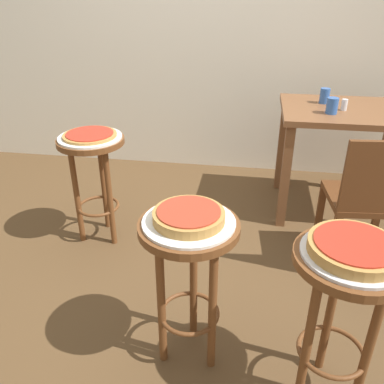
{
  "coord_description": "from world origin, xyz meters",
  "views": [
    {
      "loc": [
        0.39,
        -1.89,
        1.55
      ],
      "look_at": [
        0.12,
        -0.16,
        0.63
      ],
      "focal_mm": 37.96,
      "sensor_mm": 36.0,
      "label": 1
    }
  ],
  "objects_px": {
    "pizza_middle": "(189,216)",
    "cup_far_edge": "(325,96)",
    "pizza_leftside": "(90,135)",
    "wooden_chair": "(368,199)",
    "stool_foreground": "(344,295)",
    "condiment_shaker": "(344,105)",
    "serving_plate_middle": "(189,222)",
    "dining_table": "(345,128)",
    "pizza_foreground": "(355,248)",
    "serving_plate_leftside": "(90,137)",
    "cup_near_edge": "(332,106)",
    "stool_middle": "(189,260)",
    "stool_leftside": "(94,165)",
    "serving_plate_foreground": "(353,254)"
  },
  "relations": [
    {
      "from": "stool_leftside",
      "to": "stool_middle",
      "type": "bearing_deg",
      "value": -49.05
    },
    {
      "from": "pizza_foreground",
      "to": "cup_far_edge",
      "type": "distance_m",
      "value": 1.74
    },
    {
      "from": "cup_near_edge",
      "to": "wooden_chair",
      "type": "distance_m",
      "value": 0.7
    },
    {
      "from": "pizza_middle",
      "to": "serving_plate_leftside",
      "type": "relative_size",
      "value": 0.74
    },
    {
      "from": "serving_plate_leftside",
      "to": "cup_far_edge",
      "type": "height_order",
      "value": "cup_far_edge"
    },
    {
      "from": "pizza_middle",
      "to": "wooden_chair",
      "type": "height_order",
      "value": "wooden_chair"
    },
    {
      "from": "stool_middle",
      "to": "stool_leftside",
      "type": "relative_size",
      "value": 1.0
    },
    {
      "from": "stool_middle",
      "to": "cup_far_edge",
      "type": "height_order",
      "value": "cup_far_edge"
    },
    {
      "from": "pizza_leftside",
      "to": "dining_table",
      "type": "bearing_deg",
      "value": 21.9
    },
    {
      "from": "pizza_leftside",
      "to": "wooden_chair",
      "type": "bearing_deg",
      "value": -2.65
    },
    {
      "from": "stool_leftside",
      "to": "wooden_chair",
      "type": "distance_m",
      "value": 1.63
    },
    {
      "from": "serving_plate_middle",
      "to": "condiment_shaker",
      "type": "relative_size",
      "value": 4.97
    },
    {
      "from": "serving_plate_middle",
      "to": "stool_leftside",
      "type": "xyz_separation_m",
      "value": [
        -0.74,
        0.86,
        -0.18
      ]
    },
    {
      "from": "pizza_foreground",
      "to": "wooden_chair",
      "type": "height_order",
      "value": "wooden_chair"
    },
    {
      "from": "stool_foreground",
      "to": "cup_near_edge",
      "type": "relative_size",
      "value": 6.82
    },
    {
      "from": "stool_middle",
      "to": "serving_plate_middle",
      "type": "relative_size",
      "value": 1.91
    },
    {
      "from": "serving_plate_foreground",
      "to": "stool_middle",
      "type": "bearing_deg",
      "value": 168.62
    },
    {
      "from": "serving_plate_leftside",
      "to": "cup_far_edge",
      "type": "xyz_separation_m",
      "value": [
        1.45,
        0.75,
        0.12
      ]
    },
    {
      "from": "stool_foreground",
      "to": "serving_plate_middle",
      "type": "relative_size",
      "value": 1.91
    },
    {
      "from": "pizza_middle",
      "to": "dining_table",
      "type": "xyz_separation_m",
      "value": [
        0.85,
        1.5,
        -0.1
      ]
    },
    {
      "from": "pizza_middle",
      "to": "pizza_leftside",
      "type": "distance_m",
      "value": 1.14
    },
    {
      "from": "serving_plate_middle",
      "to": "cup_far_edge",
      "type": "distance_m",
      "value": 1.76
    },
    {
      "from": "stool_middle",
      "to": "wooden_chair",
      "type": "distance_m",
      "value": 1.18
    },
    {
      "from": "serving_plate_middle",
      "to": "cup_far_edge",
      "type": "height_order",
      "value": "cup_far_edge"
    },
    {
      "from": "serving_plate_foreground",
      "to": "stool_middle",
      "type": "relative_size",
      "value": 0.51
    },
    {
      "from": "serving_plate_middle",
      "to": "pizza_leftside",
      "type": "xyz_separation_m",
      "value": [
        -0.74,
        0.86,
        0.02
      ]
    },
    {
      "from": "stool_foreground",
      "to": "condiment_shaker",
      "type": "distance_m",
      "value": 1.61
    },
    {
      "from": "serving_plate_leftside",
      "to": "condiment_shaker",
      "type": "xyz_separation_m",
      "value": [
        1.55,
        0.59,
        0.1
      ]
    },
    {
      "from": "stool_middle",
      "to": "serving_plate_leftside",
      "type": "relative_size",
      "value": 1.84
    },
    {
      "from": "pizza_middle",
      "to": "serving_plate_middle",
      "type": "bearing_deg",
      "value": 0.0
    },
    {
      "from": "pizza_middle",
      "to": "cup_far_edge",
      "type": "bearing_deg",
      "value": 66.46
    },
    {
      "from": "wooden_chair",
      "to": "pizza_middle",
      "type": "bearing_deg",
      "value": -138.57
    },
    {
      "from": "serving_plate_foreground",
      "to": "pizza_foreground",
      "type": "bearing_deg",
      "value": 0.0
    },
    {
      "from": "pizza_leftside",
      "to": "stool_foreground",
      "type": "bearing_deg",
      "value": -36.12
    },
    {
      "from": "pizza_foreground",
      "to": "dining_table",
      "type": "relative_size",
      "value": 0.36
    },
    {
      "from": "stool_foreground",
      "to": "condiment_shaker",
      "type": "xyz_separation_m",
      "value": [
        0.22,
        1.57,
        0.29
      ]
    },
    {
      "from": "pizza_foreground",
      "to": "cup_near_edge",
      "type": "relative_size",
      "value": 3.07
    },
    {
      "from": "serving_plate_leftside",
      "to": "cup_near_edge",
      "type": "xyz_separation_m",
      "value": [
        1.46,
        0.5,
        0.12
      ]
    },
    {
      "from": "cup_near_edge",
      "to": "wooden_chair",
      "type": "height_order",
      "value": "cup_near_edge"
    },
    {
      "from": "pizza_foreground",
      "to": "wooden_chair",
      "type": "xyz_separation_m",
      "value": [
        0.29,
        0.9,
        -0.27
      ]
    },
    {
      "from": "serving_plate_foreground",
      "to": "pizza_middle",
      "type": "bearing_deg",
      "value": 168.62
    },
    {
      "from": "stool_foreground",
      "to": "dining_table",
      "type": "relative_size",
      "value": 0.79
    },
    {
      "from": "pizza_foreground",
      "to": "cup_near_edge",
      "type": "height_order",
      "value": "cup_near_edge"
    },
    {
      "from": "serving_plate_leftside",
      "to": "dining_table",
      "type": "xyz_separation_m",
      "value": [
        1.6,
        0.64,
        -0.07
      ]
    },
    {
      "from": "dining_table",
      "to": "pizza_middle",
      "type": "bearing_deg",
      "value": -119.62
    },
    {
      "from": "serving_plate_foreground",
      "to": "pizza_middle",
      "type": "height_order",
      "value": "pizza_middle"
    },
    {
      "from": "pizza_foreground",
      "to": "stool_leftside",
      "type": "relative_size",
      "value": 0.45
    },
    {
      "from": "cup_near_edge",
      "to": "serving_plate_foreground",
      "type": "bearing_deg",
      "value": -94.72
    },
    {
      "from": "wooden_chair",
      "to": "cup_far_edge",
      "type": "bearing_deg",
      "value": 102.52
    },
    {
      "from": "dining_table",
      "to": "wooden_chair",
      "type": "bearing_deg",
      "value": -87.31
    }
  ]
}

